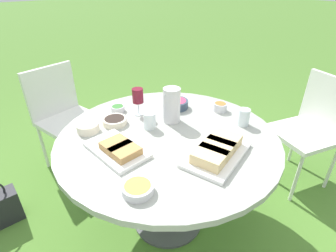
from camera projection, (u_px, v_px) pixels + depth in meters
ground_plane at (168, 219)px, 1.89m from camera, size 40.00×40.00×0.00m
dining_table at (168, 149)px, 1.58m from camera, size 1.29×1.29×0.72m
chair_near_left at (63, 111)px, 2.23m from camera, size 0.52×0.51×0.89m
chair_far_back at (312, 124)px, 2.04m from camera, size 0.53×0.54×0.89m
water_pitcher at (172, 105)px, 1.62m from camera, size 0.12×0.11×0.22m
wine_glass at (138, 96)px, 1.69m from camera, size 0.07×0.07×0.18m
platter_bread_main at (118, 149)px, 1.37m from camera, size 0.24×0.37×0.06m
platter_charcuterie at (217, 151)px, 1.34m from camera, size 0.44×0.33×0.08m
bowl_fries at (138, 188)px, 1.12m from camera, size 0.14×0.14×0.04m
bowl_salad at (118, 108)px, 1.79m from camera, size 0.09×0.09×0.04m
bowl_olives at (115, 121)px, 1.64m from camera, size 0.15×0.15×0.04m
bowl_dip_red at (176, 104)px, 1.83m from camera, size 0.16×0.16×0.06m
bowl_dip_cream at (88, 127)px, 1.56m from camera, size 0.13×0.13×0.05m
bowl_roasted_veg at (220, 107)px, 1.79m from camera, size 0.09×0.09×0.06m
cup_water_near at (244, 117)px, 1.61m from camera, size 0.07×0.07×0.11m
cup_water_far at (150, 121)px, 1.58m from camera, size 0.07×0.07×0.10m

